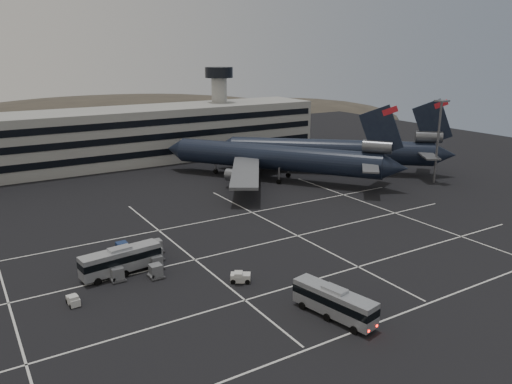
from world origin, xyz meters
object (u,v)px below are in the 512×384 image
(bus_far, at_px, (121,259))
(tug_a, at_px, (73,300))
(uld_cluster, at_px, (138,259))
(trijet_main, at_px, (278,157))
(bus_near, at_px, (334,301))

(bus_far, height_order, tug_a, bus_far)
(uld_cluster, bearing_deg, bus_far, -151.06)
(trijet_main, relative_size, uld_cluster, 3.94)
(uld_cluster, bearing_deg, tug_a, -145.66)
(trijet_main, bearing_deg, bus_near, -153.99)
(bus_far, xyz_separation_m, tug_a, (-7.33, -5.37, -1.47))
(trijet_main, relative_size, tug_a, 23.19)
(bus_far, bearing_deg, trijet_main, -63.16)
(bus_near, distance_m, tug_a, 30.01)
(trijet_main, bearing_deg, bus_far, 177.97)
(bus_near, xyz_separation_m, uld_cluster, (-13.78, 25.00, -1.09))
(tug_a, bearing_deg, bus_near, -40.97)
(bus_near, bearing_deg, trijet_main, 49.92)
(bus_near, distance_m, bus_far, 28.73)
(trijet_main, height_order, uld_cluster, trijet_main)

